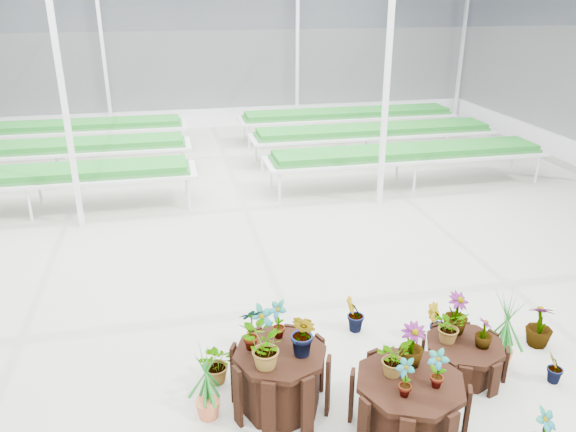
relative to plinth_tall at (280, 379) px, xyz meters
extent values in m
plane|color=gray|center=(0.28, 1.68, -0.35)|extent=(24.00, 24.00, 0.00)
cylinder|color=black|center=(0.00, 0.00, 0.00)|extent=(1.32, 1.32, 0.70)
cylinder|color=black|center=(1.20, -0.60, -0.05)|extent=(1.46, 1.46, 0.61)
cylinder|color=black|center=(2.20, 0.10, -0.14)|extent=(1.17, 1.17, 0.42)
imported|color=#1A681F|center=(-0.28, 0.12, 0.61)|extent=(0.29, 0.21, 0.51)
imported|color=#1A681F|center=(0.22, -0.12, 0.61)|extent=(0.34, 0.36, 0.53)
imported|color=#1A681F|center=(0.03, 0.27, 0.57)|extent=(0.25, 0.28, 0.44)
imported|color=#1A681F|center=(-0.21, -0.23, 0.58)|extent=(0.43, 0.37, 0.46)
imported|color=#1A681F|center=(1.06, -0.47, 0.45)|extent=(0.46, 0.46, 0.39)
imported|color=#1A681F|center=(1.39, -0.74, 0.46)|extent=(0.25, 0.26, 0.41)
imported|color=#1A681F|center=(1.30, -0.37, 0.49)|extent=(0.30, 0.30, 0.47)
imported|color=#1A681F|center=(1.04, -0.80, 0.46)|extent=(0.19, 0.24, 0.41)
imported|color=#1A681F|center=(2.02, 0.19, 0.27)|extent=(0.42, 0.38, 0.40)
imported|color=#1A681F|center=(2.35, 0.00, 0.25)|extent=(0.23, 0.23, 0.37)
imported|color=#1A681F|center=(2.18, 0.34, 0.32)|extent=(0.38, 0.38, 0.51)
imported|color=#1A681F|center=(-0.62, 0.57, -0.11)|extent=(0.44, 0.38, 0.48)
imported|color=#1A681F|center=(2.34, -1.18, -0.09)|extent=(0.32, 0.28, 0.52)
imported|color=#1A681F|center=(3.13, -0.28, -0.14)|extent=(0.29, 0.27, 0.41)
imported|color=#1A681F|center=(3.42, 0.42, -0.06)|extent=(0.44, 0.44, 0.58)
imported|color=#1A681F|center=(2.18, 0.75, -0.08)|extent=(0.30, 0.25, 0.54)
imported|color=#1A681F|center=(1.23, 1.20, -0.09)|extent=(0.36, 0.34, 0.51)
imported|color=#1A681F|center=(-0.03, 1.01, -0.02)|extent=(0.41, 0.35, 0.65)
camera|label=1|loc=(-0.94, -4.79, 3.85)|focal=35.00mm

